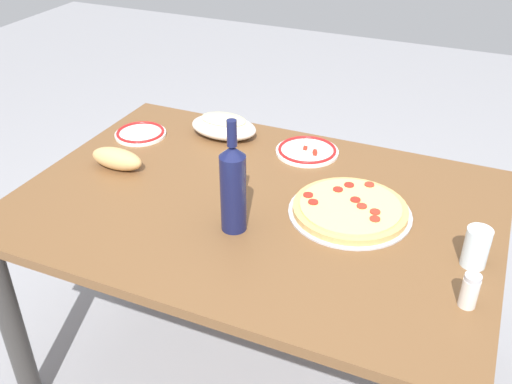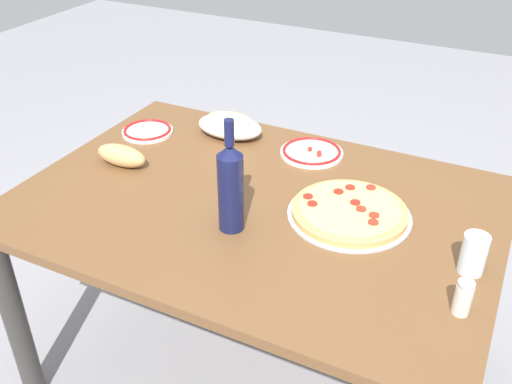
{
  "view_description": "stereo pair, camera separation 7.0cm",
  "coord_description": "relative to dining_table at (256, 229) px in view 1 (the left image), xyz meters",
  "views": [
    {
      "loc": [
        -0.57,
        1.31,
        1.63
      ],
      "look_at": [
        0.0,
        0.0,
        0.74
      ],
      "focal_mm": 40.66,
      "sensor_mm": 36.0,
      "label": 1
    },
    {
      "loc": [
        -0.63,
        1.28,
        1.63
      ],
      "look_at": [
        0.0,
        0.0,
        0.74
      ],
      "focal_mm": 40.66,
      "sensor_mm": 36.0,
      "label": 2
    }
  ],
  "objects": [
    {
      "name": "side_plate_near",
      "position": [
        0.55,
        -0.23,
        0.11
      ],
      "size": [
        0.18,
        0.18,
        0.02
      ],
      "color": "white",
      "rests_on": "dining_table"
    },
    {
      "name": "dining_table",
      "position": [
        0.0,
        0.0,
        0.0
      ],
      "size": [
        1.38,
        0.97,
        0.71
      ],
      "color": "brown",
      "rests_on": "ground"
    },
    {
      "name": "spice_shaker",
      "position": [
        -0.62,
        0.21,
        0.15
      ],
      "size": [
        0.04,
        0.04,
        0.09
      ],
      "color": "silver",
      "rests_on": "dining_table"
    },
    {
      "name": "pepperoni_pizza",
      "position": [
        -0.27,
        -0.04,
        0.12
      ],
      "size": [
        0.35,
        0.35,
        0.03
      ],
      "color": "#B7B7BC",
      "rests_on": "dining_table"
    },
    {
      "name": "wine_bottle",
      "position": [
        0.0,
        0.15,
        0.23
      ],
      "size": [
        0.07,
        0.07,
        0.32
      ],
      "color": "#141942",
      "rests_on": "dining_table"
    },
    {
      "name": "water_glass",
      "position": [
        -0.61,
        0.05,
        0.16
      ],
      "size": [
        0.06,
        0.06,
        0.11
      ],
      "primitive_type": "cylinder",
      "color": "silver",
      "rests_on": "dining_table"
    },
    {
      "name": "bread_loaf",
      "position": [
        0.48,
        0.0,
        0.14
      ],
      "size": [
        0.18,
        0.08,
        0.07
      ],
      "primitive_type": "ellipsoid",
      "color": "tan",
      "rests_on": "dining_table"
    },
    {
      "name": "baked_pasta_dish",
      "position": [
        0.27,
        -0.34,
        0.14
      ],
      "size": [
        0.24,
        0.15,
        0.08
      ],
      "color": "white",
      "rests_on": "dining_table"
    },
    {
      "name": "ground_plane",
      "position": [
        0.0,
        0.0,
        -0.61
      ],
      "size": [
        8.0,
        8.0,
        0.0
      ],
      "primitive_type": "plane",
      "color": "gray",
      "rests_on": "ground"
    },
    {
      "name": "side_plate_far",
      "position": [
        -0.04,
        -0.34,
        0.11
      ],
      "size": [
        0.21,
        0.21,
        0.02
      ],
      "color": "white",
      "rests_on": "dining_table"
    }
  ]
}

